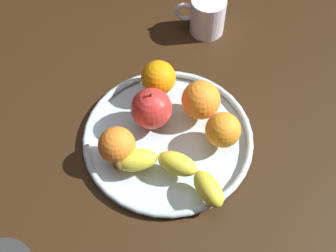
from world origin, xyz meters
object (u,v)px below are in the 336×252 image
object	(u,v)px
banana	(171,170)
orange_front_left	(223,130)
orange_center	(201,100)
fruit_bowl	(168,138)
apple	(151,108)
orange_back_left	(117,145)
orange_front_right	(158,78)
ambient_mug	(207,16)

from	to	relation	value
banana	orange_front_left	bearing A→B (deg)	-117.38
orange_center	fruit_bowl	bearing A→B (deg)	49.91
fruit_bowl	orange_center	size ratio (longest dim) A/B	4.35
orange_center	apple	bearing A→B (deg)	21.12
banana	orange_back_left	size ratio (longest dim) A/B	3.18
orange_front_right	orange_back_left	bearing A→B (deg)	73.63
orange_center	ambient_mug	distance (cm)	23.69
orange_back_left	orange_front_left	bearing A→B (deg)	-161.65
fruit_bowl	orange_front_right	world-z (taller)	orange_front_right
fruit_bowl	banana	size ratio (longest dim) A/B	1.52
orange_back_left	orange_front_right	size ratio (longest dim) A/B	0.97
orange_front_right	ambient_mug	distance (cm)	20.74
orange_center	orange_back_left	distance (cm)	17.38
orange_front_left	banana	bearing A→B (deg)	47.20
banana	apple	bearing A→B (deg)	-48.95
orange_center	orange_front_right	distance (cm)	9.53
apple	ambient_mug	size ratio (longest dim) A/B	0.75
fruit_bowl	orange_front_left	distance (cm)	10.44
orange_front_right	ambient_mug	xyz separation A→B (cm)	(-7.34, -19.38, -0.98)
banana	orange_front_right	xyz separation A→B (cm)	(5.14, -18.30, 1.42)
fruit_bowl	banana	bearing A→B (deg)	102.35
apple	orange_front_left	size ratio (longest dim) A/B	1.31
fruit_bowl	orange_center	bearing A→B (deg)	-130.09
banana	orange_back_left	distance (cm)	10.18
apple	orange_center	distance (cm)	9.16
orange_center	orange_front_right	xyz separation A→B (cm)	(8.52, -4.25, -0.27)
orange_front_left	ambient_mug	world-z (taller)	ambient_mug
fruit_bowl	orange_back_left	xyz separation A→B (cm)	(7.99, 5.30, 4.11)
fruit_bowl	orange_front_right	bearing A→B (deg)	-71.79
ambient_mug	orange_front_right	bearing A→B (deg)	69.27
fruit_bowl	orange_front_left	bearing A→B (deg)	-176.79
orange_front_left	ambient_mug	distance (cm)	29.73
orange_center	orange_back_left	size ratio (longest dim) A/B	1.11
ambient_mug	orange_front_left	bearing A→B (deg)	101.02
banana	orange_front_left	distance (cm)	11.66
orange_front_left	orange_front_right	bearing A→B (deg)	-36.95
orange_back_left	ambient_mug	distance (cm)	37.00
orange_back_left	orange_front_left	size ratio (longest dim) A/B	1.03
orange_front_left	fruit_bowl	bearing A→B (deg)	3.21
banana	ambient_mug	xyz separation A→B (cm)	(-2.19, -37.68, 0.44)
orange_front_right	ambient_mug	bearing A→B (deg)	-110.73
fruit_bowl	orange_front_right	xyz separation A→B (cm)	(3.40, -10.33, 4.20)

